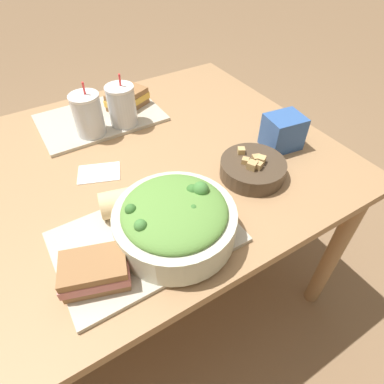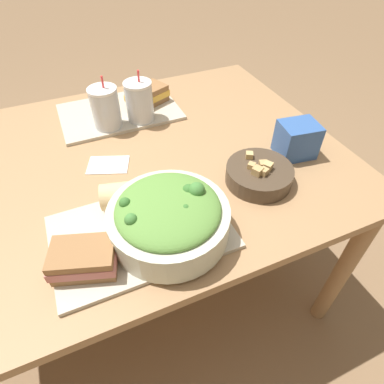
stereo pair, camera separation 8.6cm
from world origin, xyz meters
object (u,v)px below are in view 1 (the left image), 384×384
at_px(soup_bowl, 253,168).
at_px(chip_bag, 283,132).
at_px(salad_bowl, 175,219).
at_px(drink_cup_red, 122,107).
at_px(drink_cup_dark, 88,116).
at_px(sandwich_far, 127,99).
at_px(sandwich_near, 95,271).
at_px(baguette_near, 124,202).
at_px(napkin_folded, 100,174).

xyz_separation_m(soup_bowl, chip_bag, (0.18, 0.07, 0.03)).
xyz_separation_m(salad_bowl, soup_bowl, (0.31, 0.08, -0.04)).
relative_size(soup_bowl, drink_cup_red, 1.06).
distance_m(drink_cup_dark, drink_cup_red, 0.12).
bearing_deg(soup_bowl, drink_cup_red, 115.63).
bearing_deg(sandwich_far, chip_bag, -78.28).
height_order(salad_bowl, sandwich_near, salad_bowl).
distance_m(drink_cup_dark, chip_bag, 0.65).
height_order(sandwich_near, baguette_near, baguette_near).
distance_m(drink_cup_dark, napkin_folded, 0.23).
xyz_separation_m(salad_bowl, sandwich_near, (-0.21, -0.02, -0.02)).
height_order(soup_bowl, chip_bag, chip_bag).
distance_m(salad_bowl, chip_bag, 0.51).
distance_m(baguette_near, drink_cup_red, 0.44).
bearing_deg(sandwich_near, salad_bowl, 23.66).
xyz_separation_m(soup_bowl, sandwich_near, (-0.52, -0.10, 0.02)).
bearing_deg(drink_cup_red, sandwich_near, -118.26).
height_order(baguette_near, drink_cup_dark, drink_cup_dark).
bearing_deg(drink_cup_red, napkin_folded, -129.64).
height_order(sandwich_far, drink_cup_red, drink_cup_red).
xyz_separation_m(sandwich_near, chip_bag, (0.70, 0.17, 0.01)).
xyz_separation_m(soup_bowl, drink_cup_red, (-0.22, 0.46, 0.05)).
bearing_deg(soup_bowl, napkin_folded, 147.78).
relative_size(drink_cup_dark, drink_cup_red, 1.01).
height_order(baguette_near, napkin_folded, baguette_near).
distance_m(salad_bowl, sandwich_far, 0.66).
bearing_deg(sandwich_near, drink_cup_dark, 90.51).
distance_m(drink_cup_red, napkin_folded, 0.28).
xyz_separation_m(chip_bag, napkin_folded, (-0.57, 0.18, -0.05)).
bearing_deg(sandwich_far, sandwich_near, -141.58).
bearing_deg(salad_bowl, baguette_near, 119.08).
bearing_deg(drink_cup_red, drink_cup_dark, 180.00).
relative_size(sandwich_near, drink_cup_dark, 0.90).
distance_m(chip_bag, napkin_folded, 0.60).
relative_size(baguette_near, sandwich_far, 0.73).
relative_size(baguette_near, napkin_folded, 0.87).
relative_size(drink_cup_red, napkin_folded, 1.23).
height_order(drink_cup_dark, chip_bag, drink_cup_dark).
relative_size(drink_cup_dark, napkin_folded, 1.24).
xyz_separation_m(baguette_near, napkin_folded, (-0.01, 0.20, -0.05)).
bearing_deg(napkin_folded, soup_bowl, -32.22).
height_order(chip_bag, napkin_folded, chip_bag).
relative_size(sandwich_near, sandwich_far, 0.94).
bearing_deg(baguette_near, salad_bowl, -136.54).
bearing_deg(drink_cup_red, chip_bag, -44.27).
height_order(baguette_near, sandwich_far, baguette_near).
distance_m(salad_bowl, drink_cup_red, 0.55).
relative_size(soup_bowl, drink_cup_dark, 1.05).
bearing_deg(salad_bowl, sandwich_near, -174.70).
height_order(salad_bowl, napkin_folded, salad_bowl).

